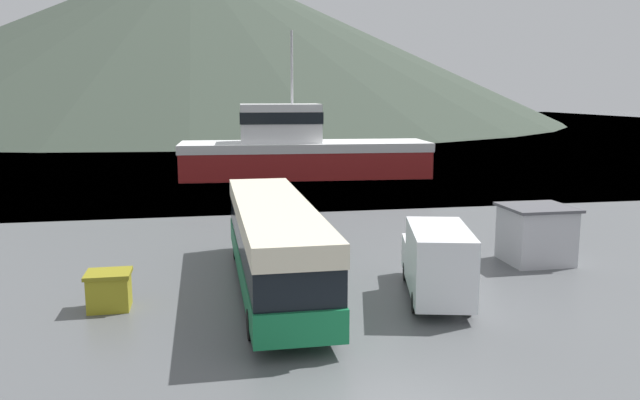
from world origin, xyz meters
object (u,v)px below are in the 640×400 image
at_px(fishing_boat, 300,150).
at_px(delivery_van, 437,260).
at_px(tour_bus, 274,241).
at_px(storage_bin, 109,290).
at_px(dock_kiosk, 536,234).

bearing_deg(fishing_boat, delivery_van, 3.07).
height_order(tour_bus, fishing_boat, fishing_boat).
height_order(tour_bus, storage_bin, tour_bus).
xyz_separation_m(tour_bus, storage_bin, (-5.62, -1.09, -1.16)).
relative_size(storage_bin, dock_kiosk, 0.52).
bearing_deg(dock_kiosk, fishing_boat, 101.12).
relative_size(fishing_boat, storage_bin, 14.61).
xyz_separation_m(tour_bus, dock_kiosk, (11.27, 1.65, -0.59)).
bearing_deg(dock_kiosk, storage_bin, -170.77).
distance_m(tour_bus, storage_bin, 5.84).
relative_size(tour_bus, delivery_van, 2.15).
bearing_deg(storage_bin, delivery_van, -5.14).
bearing_deg(delivery_van, storage_bin, -171.55).
xyz_separation_m(fishing_boat, storage_bin, (-11.26, -31.38, -1.66)).
height_order(fishing_boat, storage_bin, fishing_boat).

